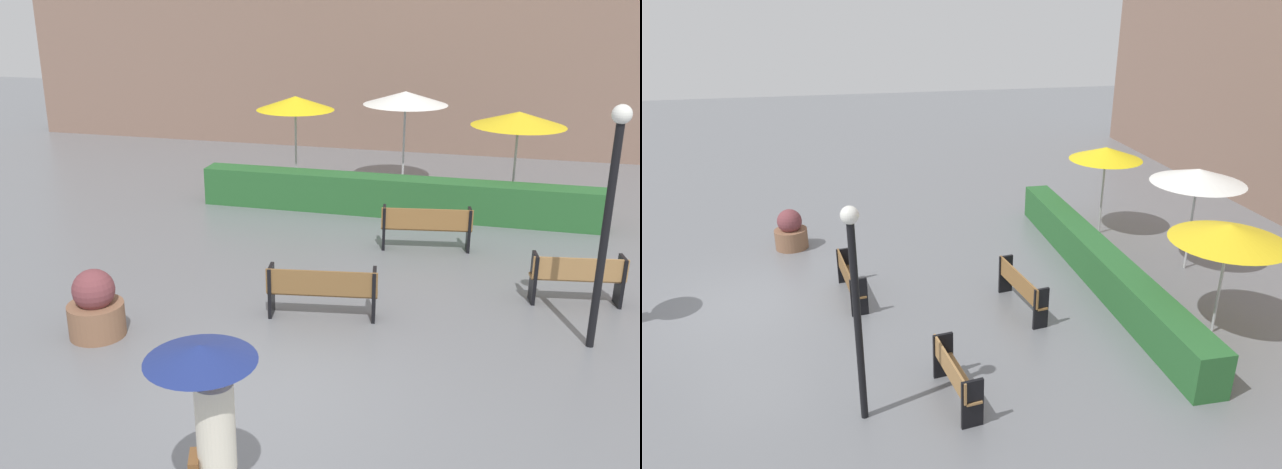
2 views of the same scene
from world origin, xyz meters
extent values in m
plane|color=slate|center=(0.00, 0.00, 0.00)|extent=(60.00, 60.00, 0.00)
cube|color=brown|center=(0.13, 2.50, 0.44)|extent=(1.86, 0.55, 0.04)
cube|color=brown|center=(0.16, 2.34, 0.67)|extent=(1.83, 0.32, 0.42)
cube|color=black|center=(-0.72, 2.35, 0.44)|extent=(0.12, 0.38, 0.89)
cube|color=black|center=(0.99, 2.61, 0.44)|extent=(0.12, 0.38, 0.89)
cube|color=#9E7242|center=(4.28, 4.14, 0.48)|extent=(1.61, 0.51, 0.04)
cube|color=#9E7242|center=(4.31, 3.98, 0.70)|extent=(1.57, 0.28, 0.40)
cube|color=black|center=(3.56, 4.01, 0.45)|extent=(0.12, 0.38, 0.90)
cube|color=black|center=(5.01, 4.23, 0.45)|extent=(0.12, 0.38, 0.90)
cube|color=olive|center=(1.44, 6.18, 0.47)|extent=(1.89, 0.52, 0.04)
cube|color=olive|center=(1.46, 6.04, 0.71)|extent=(1.86, 0.33, 0.44)
cube|color=black|center=(0.57, 6.02, 0.47)|extent=(0.11, 0.34, 0.93)
cube|color=black|center=(2.31, 6.30, 0.47)|extent=(0.11, 0.34, 0.93)
cylinder|color=silver|center=(0.42, -2.70, 1.32)|extent=(0.38, 0.38, 0.92)
sphere|color=tan|center=(0.42, -2.70, 1.88)|extent=(0.21, 0.21, 0.21)
cube|color=brown|center=(0.22, -2.79, 0.90)|extent=(0.19, 0.30, 0.22)
cylinder|color=black|center=(0.33, -2.73, 1.66)|extent=(0.02, 0.02, 0.90)
cone|color=navy|center=(0.33, -2.73, 2.11)|extent=(1.06, 1.06, 0.16)
cylinder|color=brown|center=(-3.16, 0.93, 0.27)|extent=(0.88, 0.88, 0.54)
sphere|color=brown|center=(-3.16, 0.93, 0.78)|extent=(0.66, 0.66, 0.66)
cylinder|color=black|center=(4.41, 2.52, 1.74)|extent=(0.12, 0.12, 3.48)
sphere|color=white|center=(4.41, 2.52, 3.60)|extent=(0.28, 0.28, 0.28)
cylinder|color=silver|center=(-2.46, 9.73, 1.20)|extent=(0.06, 0.06, 2.40)
cone|color=yellow|center=(-2.46, 9.73, 2.40)|extent=(2.04, 2.04, 0.35)
cylinder|color=silver|center=(0.25, 10.89, 1.23)|extent=(0.06, 0.06, 2.47)
cone|color=white|center=(0.25, 10.89, 2.47)|extent=(2.26, 2.26, 0.35)
cylinder|color=silver|center=(3.18, 9.77, 1.12)|extent=(0.06, 0.06, 2.23)
cone|color=yellow|center=(3.18, 9.77, 2.23)|extent=(2.30, 2.30, 0.35)
cube|color=#28602D|center=(0.45, 8.40, 0.47)|extent=(9.67, 0.70, 0.93)
cube|color=#846656|center=(0.00, 16.00, 4.82)|extent=(28.00, 1.20, 9.64)
camera|label=1|loc=(2.83, -8.02, 5.27)|focal=39.83mm
camera|label=2|loc=(12.58, 2.49, 6.58)|focal=33.24mm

